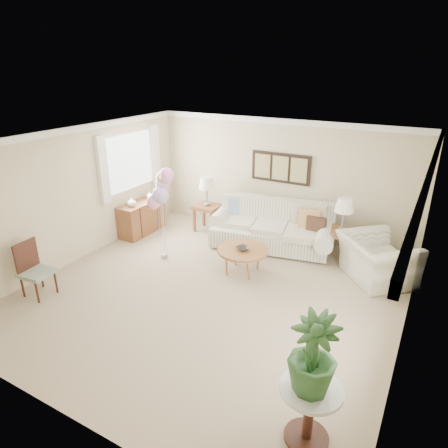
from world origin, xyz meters
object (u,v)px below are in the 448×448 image
sofa (272,229)px  coffee_table (243,251)px  balloon_cluster (161,189)px  armchair (376,259)px  accent_chair (34,268)px

sofa → coffee_table: size_ratio=3.03×
coffee_table → balloon_cluster: (-1.63, -0.24, 1.01)m
armchair → accent_chair: accent_chair is taller
coffee_table → balloon_cluster: balloon_cluster is taller
armchair → accent_chair: 5.94m
coffee_table → armchair: armchair is taller
armchair → balloon_cluster: balloon_cluster is taller
sofa → coffee_table: bearing=-91.3°
sofa → balloon_cluster: balloon_cluster is taller
coffee_table → balloon_cluster: size_ratio=0.51×
armchair → sofa: bearing=38.1°
armchair → accent_chair: (-4.92, -3.32, 0.09)m
balloon_cluster → accent_chair: bearing=-116.6°
sofa → balloon_cluster: bearing=-136.6°
sofa → balloon_cluster: (-1.66, -1.57, 1.06)m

